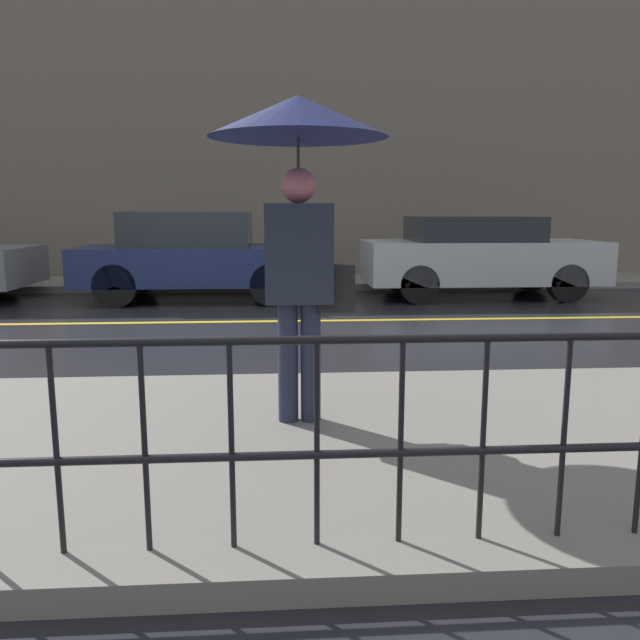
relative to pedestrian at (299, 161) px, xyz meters
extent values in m
plane|color=black|center=(-1.36, 4.53, -1.80)|extent=(80.00, 80.00, 0.00)
cube|color=slate|center=(-1.36, -0.30, -1.74)|extent=(28.00, 3.04, 0.13)
cube|color=slate|center=(-1.36, 8.80, -1.74)|extent=(28.00, 1.91, 0.13)
cube|color=gold|center=(-1.36, 4.53, -1.79)|extent=(25.20, 0.12, 0.01)
cube|color=#706656|center=(-1.36, 9.91, 1.33)|extent=(28.00, 0.30, 6.26)
cylinder|color=black|center=(-1.02, -1.57, -1.24)|extent=(0.02, 0.02, 0.86)
cylinder|color=black|center=(-0.67, -1.57, -1.24)|extent=(0.02, 0.02, 0.86)
cylinder|color=black|center=(-0.33, -1.57, -1.24)|extent=(0.02, 0.02, 0.86)
cylinder|color=black|center=(0.01, -1.57, -1.24)|extent=(0.02, 0.02, 0.86)
cylinder|color=black|center=(0.35, -1.57, -1.24)|extent=(0.02, 0.02, 0.86)
cylinder|color=black|center=(0.70, -1.57, -1.24)|extent=(0.02, 0.02, 0.86)
cylinder|color=black|center=(1.04, -1.57, -1.24)|extent=(0.02, 0.02, 0.86)
cylinder|color=#23283D|center=(-0.08, 0.00, -1.28)|extent=(0.13, 0.13, 0.79)
cylinder|color=#23283D|center=(0.07, 0.00, -1.28)|extent=(0.13, 0.13, 0.79)
cube|color=#232838|center=(0.00, 0.00, -0.57)|extent=(0.43, 0.26, 0.63)
sphere|color=#BE6670|center=(0.00, 0.00, -0.15)|extent=(0.22, 0.22, 0.22)
cylinder|color=#262628|center=(0.00, 0.00, -0.22)|extent=(0.02, 0.02, 0.71)
cone|color=#191E4C|center=(0.00, 0.00, 0.26)|extent=(1.11, 1.11, 0.25)
cube|color=black|center=(0.23, 0.00, -0.79)|extent=(0.24, 0.12, 0.30)
cube|color=#19234C|center=(-1.47, 6.82, -1.19)|extent=(3.96, 1.87, 0.62)
cube|color=#1E2328|center=(-1.63, 6.82, -0.59)|extent=(2.06, 1.72, 0.58)
cylinder|color=black|center=(-0.25, 7.64, -1.45)|extent=(0.69, 0.22, 0.69)
cylinder|color=black|center=(-0.25, 5.99, -1.45)|extent=(0.69, 0.22, 0.69)
cylinder|color=black|center=(-2.70, 7.64, -1.45)|extent=(0.69, 0.22, 0.69)
cylinder|color=black|center=(-2.70, 5.99, -1.45)|extent=(0.69, 0.22, 0.69)
cube|color=#B2B5BA|center=(3.41, 6.82, -1.17)|extent=(4.05, 1.75, 0.72)
cube|color=#1E2328|center=(3.25, 6.82, -0.60)|extent=(2.10, 1.61, 0.42)
cylinder|color=black|center=(4.67, 7.59, -1.48)|extent=(0.64, 0.22, 0.64)
cylinder|color=black|center=(4.67, 6.05, -1.48)|extent=(0.64, 0.22, 0.64)
cylinder|color=black|center=(2.16, 7.59, -1.48)|extent=(0.64, 0.22, 0.64)
cylinder|color=black|center=(2.16, 6.05, -1.48)|extent=(0.64, 0.22, 0.64)
camera|label=1|loc=(-0.14, -3.96, -0.31)|focal=35.00mm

